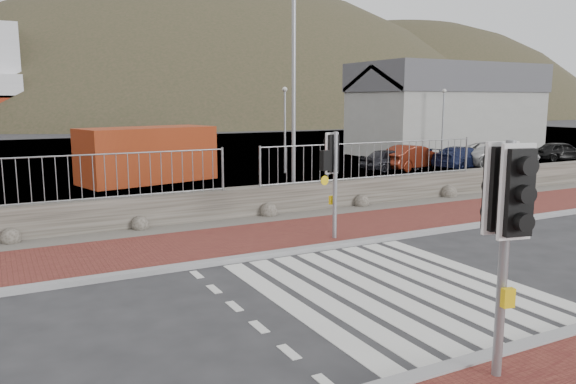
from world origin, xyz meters
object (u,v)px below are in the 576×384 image
shipping_container (147,155)px  car_b (413,157)px  streetlight (298,76)px  car_e (561,151)px  traffic_signal_far (334,163)px  car_a (392,159)px  car_c (462,157)px  car_d (497,154)px  traffic_signal_near (507,210)px

shipping_container → car_b: bearing=-22.7°
streetlight → car_e: streetlight is taller
traffic_signal_far → streetlight: streetlight is taller
shipping_container → car_a: shipping_container is taller
streetlight → car_a: (8.85, 6.26, -3.71)m
traffic_signal_far → car_b: bearing=-146.7°
car_a → car_b: (1.27, -0.11, 0.07)m
car_c → car_b: bearing=56.9°
car_d → traffic_signal_near: bearing=140.1°
car_e → traffic_signal_near: bearing=142.6°
traffic_signal_near → streetlight: (3.44, 11.48, 2.07)m
streetlight → car_b: bearing=51.9°
traffic_signal_far → car_b: traffic_signal_far is taller
car_a → car_b: bearing=-93.4°
streetlight → shipping_container: size_ratio=1.35×
streetlight → car_c: streetlight is taller
car_b → car_d: bearing=-113.1°
traffic_signal_near → car_e: size_ratio=0.93×
car_b → streetlight: bearing=110.8°
shipping_container → car_b: 13.23m
car_c → car_d: (2.32, -0.21, 0.08)m
streetlight → car_a: size_ratio=2.33×
traffic_signal_far → car_b: 15.78m
traffic_signal_far → streetlight: (1.44, 4.50, 2.29)m
car_d → car_e: (5.64, 0.33, -0.10)m
traffic_signal_near → traffic_signal_far: size_ratio=1.11×
traffic_signal_far → car_b: size_ratio=0.73×
car_b → car_c: (2.51, -0.87, -0.05)m
car_a → car_c: size_ratio=0.83×
traffic_signal_near → car_e: traffic_signal_near is taller
car_d → streetlight: bearing=116.8°
streetlight → car_e: (20.59, 5.40, -3.71)m
traffic_signal_near → car_a: size_ratio=0.93×
car_c → shipping_container: bearing=65.8°
car_a → car_e: (11.75, -0.86, 0.00)m
shipping_container → car_e: (23.55, -2.68, -0.62)m
traffic_signal_far → car_c: (14.07, 9.78, -1.41)m
traffic_signal_far → car_a: 14.96m
car_e → car_d: bearing=110.9°
traffic_signal_far → streetlight: 5.25m
car_d → car_e: 5.65m
shipping_container → car_d: (17.90, -3.01, -0.52)m
traffic_signal_far → shipping_container: 12.70m
streetlight → shipping_container: bearing=130.6°
car_b → car_d: car_d is taller
traffic_signal_far → car_c: size_ratio=0.69×
streetlight → car_c: 14.18m
car_a → car_b: 1.28m
streetlight → car_a: bearing=55.9°
shipping_container → car_d: shipping_container is taller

